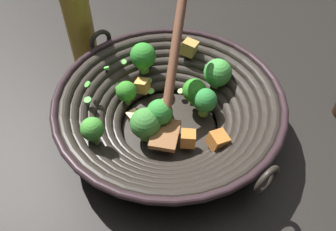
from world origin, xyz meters
name	(u,v)px	position (x,y,z in m)	size (l,w,h in m)	color
ground_plane	(169,129)	(0.00, 0.00, 0.00)	(4.00, 4.00, 0.00)	black
wok	(169,108)	(0.00, 0.00, 0.06)	(0.43, 0.43, 0.22)	black
cooking_oil_bottle	(79,25)	(0.23, -0.17, 0.11)	(0.06, 0.06, 0.26)	gold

